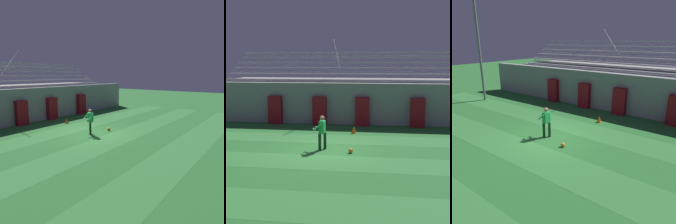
{
  "view_description": "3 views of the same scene",
  "coord_description": "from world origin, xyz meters",
  "views": [
    {
      "loc": [
        -10.5,
        -9.48,
        3.88
      ],
      "look_at": [
        1.28,
        -0.7,
        1.35
      ],
      "focal_mm": 35.0,
      "sensor_mm": 36.0,
      "label": 1
    },
    {
      "loc": [
        2.5,
        -14.47,
        4.22
      ],
      "look_at": [
        0.47,
        0.96,
        1.71
      ],
      "focal_mm": 50.0,
      "sensor_mm": 36.0,
      "label": 2
    },
    {
      "loc": [
        7.09,
        -8.22,
        5.02
      ],
      "look_at": [
        0.87,
        0.18,
        1.59
      ],
      "focal_mm": 35.0,
      "sensor_mm": 36.0,
      "label": 3
    }
  ],
  "objects": [
    {
      "name": "ground_plane",
      "position": [
        0.0,
        0.0,
        0.0
      ],
      "size": [
        80.0,
        80.0,
        0.0
      ],
      "primitive_type": "plane",
      "color": "#286B2D"
    },
    {
      "name": "turf_stripe_near",
      "position": [
        0.0,
        -6.0,
        0.0
      ],
      "size": [
        28.0,
        2.03,
        0.01
      ],
      "primitive_type": "cube",
      "color": "#337A38",
      "rests_on": "ground"
    },
    {
      "name": "turf_stripe_mid",
      "position": [
        0.0,
        -1.95,
        0.0
      ],
      "size": [
        28.0,
        2.03,
        0.01
      ],
      "primitive_type": "cube",
      "color": "#337A38",
      "rests_on": "ground"
    },
    {
      "name": "turf_stripe_far",
      "position": [
        0.0,
        2.11,
        0.0
      ],
      "size": [
        28.0,
        2.03,
        0.01
      ],
      "primitive_type": "cube",
      "color": "#337A38",
      "rests_on": "ground"
    },
    {
      "name": "back_wall",
      "position": [
        0.0,
        6.5,
        1.4
      ],
      "size": [
        24.0,
        0.6,
        2.8
      ],
      "primitive_type": "cube",
      "color": "gray",
      "rests_on": "ground"
    },
    {
      "name": "padding_pillar_gate_left",
      "position": [
        -1.44,
        5.95,
        0.95
      ],
      "size": [
        0.91,
        0.44,
        1.9
      ],
      "primitive_type": "cube",
      "color": "maroon",
      "rests_on": "ground"
    },
    {
      "name": "padding_pillar_gate_right",
      "position": [
        1.44,
        5.95,
        0.95
      ],
      "size": [
        0.91,
        0.44,
        1.9
      ],
      "primitive_type": "cube",
      "color": "maroon",
      "rests_on": "ground"
    },
    {
      "name": "padding_pillar_far_right",
      "position": [
        5.03,
        5.95,
        0.95
      ],
      "size": [
        0.91,
        0.44,
        1.9
      ],
      "primitive_type": "cube",
      "color": "maroon",
      "rests_on": "ground"
    },
    {
      "name": "bleacher_stand",
      "position": [
        -0.0,
        9.19,
        1.51
      ],
      "size": [
        18.0,
        4.75,
        5.83
      ],
      "color": "gray",
      "rests_on": "ground"
    },
    {
      "name": "goalkeeper",
      "position": [
        -0.18,
        0.01,
        0.95
      ],
      "size": [
        0.61,
        0.62,
        1.67
      ],
      "color": "#143319",
      "rests_on": "ground"
    },
    {
      "name": "soccer_ball",
      "position": [
        1.25,
        -0.42,
        0.11
      ],
      "size": [
        0.22,
        0.22,
        0.22
      ],
      "primitive_type": "sphere",
      "color": "orange",
      "rests_on": "ground"
    },
    {
      "name": "traffic_cone",
      "position": [
        1.07,
        3.71,
        0.21
      ],
      "size": [
        0.3,
        0.3,
        0.42
      ],
      "primitive_type": "cone",
      "color": "orange",
      "rests_on": "ground"
    }
  ]
}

